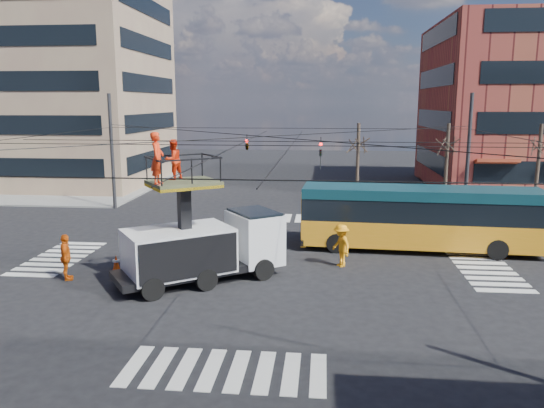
{
  "coord_description": "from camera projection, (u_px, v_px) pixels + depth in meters",
  "views": [
    {
      "loc": [
        2.67,
        -23.52,
        7.39
      ],
      "look_at": [
        0.12,
        2.43,
        2.38
      ],
      "focal_mm": 35.0,
      "sensor_mm": 36.0,
      "label": 1
    }
  ],
  "objects": [
    {
      "name": "ground",
      "position": [
        264.0,
        264.0,
        24.63
      ],
      "size": [
        120.0,
        120.0,
        0.0
      ],
      "primitive_type": "plane",
      "color": "black",
      "rests_on": "ground"
    },
    {
      "name": "crosswalks",
      "position": [
        264.0,
        264.0,
        24.63
      ],
      "size": [
        22.4,
        22.4,
        0.02
      ],
      "primitive_type": null,
      "color": "silver",
      "rests_on": "ground"
    },
    {
      "name": "traffic_cone",
      "position": [
        116.0,
        263.0,
        23.57
      ],
      "size": [
        0.36,
        0.36,
        0.73
      ],
      "primitive_type": "cone",
      "color": "#F6480A",
      "rests_on": "ground"
    },
    {
      "name": "tree_c",
      "position": [
        540.0,
        145.0,
        35.32
      ],
      "size": [
        2.0,
        2.0,
        6.0
      ],
      "color": "#382B21",
      "rests_on": "ground"
    },
    {
      "name": "tree_b",
      "position": [
        448.0,
        144.0,
        35.89
      ],
      "size": [
        2.0,
        2.0,
        6.0
      ],
      "color": "#382B21",
      "rests_on": "ground"
    },
    {
      "name": "tree_a",
      "position": [
        358.0,
        143.0,
        36.47
      ],
      "size": [
        2.0,
        2.0,
        6.0
      ],
      "color": "#382B21",
      "rests_on": "ground"
    },
    {
      "name": "sidewalk_nw",
      "position": [
        57.0,
        186.0,
        47.17
      ],
      "size": [
        18.0,
        18.0,
        0.12
      ],
      "primitive_type": "cube",
      "color": "slate",
      "rests_on": "ground"
    },
    {
      "name": "city_bus",
      "position": [
        420.0,
        217.0,
        26.67
      ],
      "size": [
        11.91,
        3.28,
        3.2
      ],
      "rotation": [
        0.0,
        0.0,
        -0.06
      ],
      "color": "orange",
      "rests_on": "ground"
    },
    {
      "name": "overhead_network",
      "position": [
        264.0,
        171.0,
        24.23
      ],
      "size": [
        24.24,
        24.24,
        8.0
      ],
      "color": "#2D2D30",
      "rests_on": "ground"
    },
    {
      "name": "worker_ground",
      "position": [
        66.0,
        257.0,
        22.26
      ],
      "size": [
        0.91,
        1.26,
        1.98
      ],
      "primitive_type": "imported",
      "rotation": [
        0.0,
        0.0,
        1.99
      ],
      "color": "#CF540D",
      "rests_on": "ground"
    },
    {
      "name": "building_tower",
      "position": [
        50.0,
        16.0,
        47.36
      ],
      "size": [
        18.06,
        16.06,
        30.0
      ],
      "color": "#906E5B",
      "rests_on": "ground"
    },
    {
      "name": "utility_truck",
      "position": [
        203.0,
        234.0,
        22.02
      ],
      "size": [
        7.05,
        5.91,
        6.3
      ],
      "rotation": [
        0.0,
        0.0,
        0.61
      ],
      "color": "black",
      "rests_on": "ground"
    },
    {
      "name": "flagger",
      "position": [
        341.0,
        245.0,
        24.11
      ],
      "size": [
        1.25,
        1.47,
        1.97
      ],
      "primitive_type": "imported",
      "rotation": [
        0.0,
        0.0,
        -1.07
      ],
      "color": "orange",
      "rests_on": "ground"
    }
  ]
}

